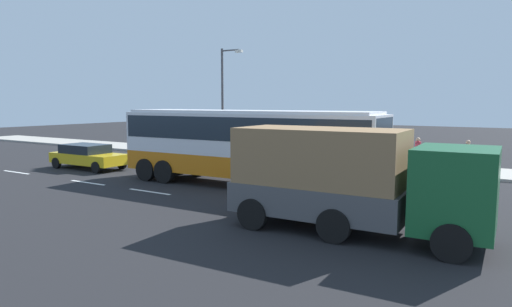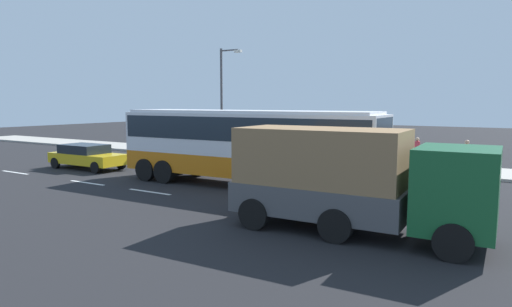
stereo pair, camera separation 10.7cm
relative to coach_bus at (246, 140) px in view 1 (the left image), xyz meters
name	(u,v)px [view 1 (the left image)]	position (x,y,z in m)	size (l,w,h in m)	color
ground_plane	(274,192)	(1.68, -0.36, -2.16)	(120.00, 120.00, 0.00)	black
sidewalk_curb	(352,163)	(1.68, 9.51, -2.09)	(80.00, 4.00, 0.15)	#A8A399
lane_centreline	(218,202)	(0.81, -3.20, -2.16)	(28.41, 0.16, 0.01)	white
coach_bus	(246,140)	(0.00, 0.00, 0.00)	(12.53, 2.96, 3.48)	orange
cargo_truck	(351,177)	(6.59, -4.49, -0.50)	(7.42, 2.76, 3.07)	#19592D
car_yellow_taxi	(88,156)	(-10.87, -0.20, -1.40)	(4.80, 2.03, 1.41)	gold
pedestrian_near_curb	(418,150)	(5.62, 9.11, -1.01)	(0.32, 0.32, 1.74)	#38334C
pedestrian_at_crossing	(467,154)	(8.24, 8.50, -1.00)	(0.32, 0.32, 1.75)	black
street_lamp	(224,95)	(-6.86, 7.86, 2.15)	(1.70, 0.24, 7.29)	#47474C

